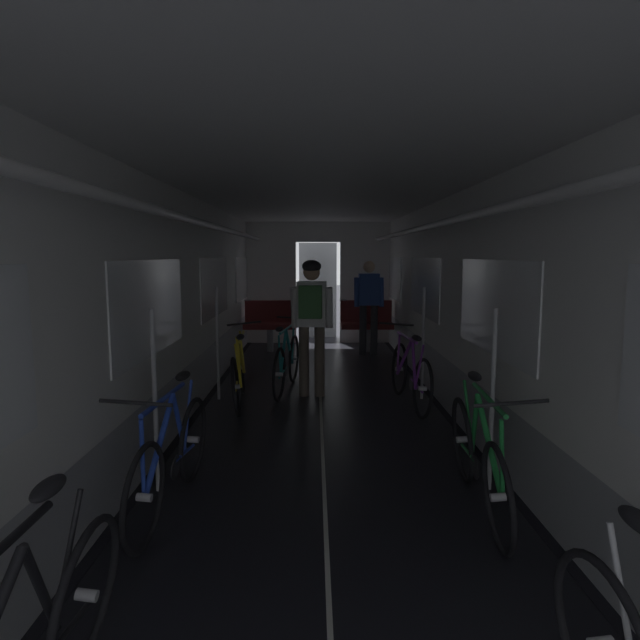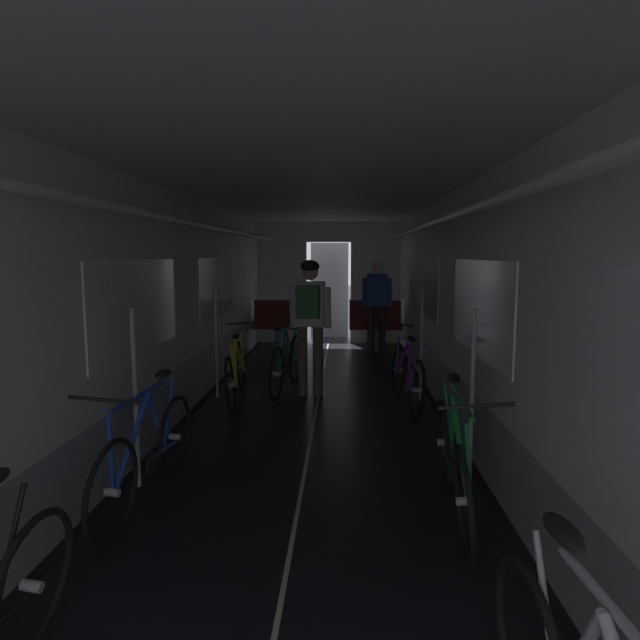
# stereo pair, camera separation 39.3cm
# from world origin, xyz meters

# --- Properties ---
(train_car_shell) EXTENTS (3.14, 12.34, 2.57)m
(train_car_shell) POSITION_xyz_m (-0.00, 3.60, 1.70)
(train_car_shell) COLOR black
(train_car_shell) RESTS_ON ground
(bench_seat_far_left) EXTENTS (0.98, 0.51, 0.95)m
(bench_seat_far_left) POSITION_xyz_m (-0.90, 8.07, 0.57)
(bench_seat_far_left) COLOR gray
(bench_seat_far_left) RESTS_ON ground
(bench_seat_far_right) EXTENTS (0.98, 0.51, 0.95)m
(bench_seat_far_right) POSITION_xyz_m (0.90, 8.07, 0.57)
(bench_seat_far_right) COLOR gray
(bench_seat_far_right) RESTS_ON ground
(bicycle_purple) EXTENTS (0.44, 1.69, 0.95)m
(bicycle_purple) POSITION_xyz_m (1.06, 4.40, 0.38)
(bicycle_purple) COLOR black
(bicycle_purple) RESTS_ON ground
(bicycle_blue) EXTENTS (0.44, 1.69, 0.94)m
(bicycle_blue) POSITION_xyz_m (-1.07, 1.79, 0.38)
(bicycle_blue) COLOR black
(bicycle_blue) RESTS_ON ground
(bicycle_green) EXTENTS (0.44, 1.69, 0.95)m
(bicycle_green) POSITION_xyz_m (1.08, 1.77, 0.38)
(bicycle_green) COLOR black
(bicycle_green) RESTS_ON ground
(bicycle_yellow) EXTENTS (0.44, 1.69, 0.95)m
(bicycle_yellow) POSITION_xyz_m (-0.99, 4.50, 0.38)
(bicycle_yellow) COLOR black
(bicycle_yellow) RESTS_ON ground
(person_cyclist_aisle) EXTENTS (0.54, 0.41, 1.73)m
(person_cyclist_aisle) POSITION_xyz_m (-0.11, 4.84, 1.07)
(person_cyclist_aisle) COLOR brown
(person_cyclist_aisle) RESTS_ON ground
(bicycle_teal_in_aisle) EXTENTS (0.44, 1.68, 0.94)m
(bicycle_teal_in_aisle) POSITION_xyz_m (-0.44, 5.10, 0.38)
(bicycle_teal_in_aisle) COLOR black
(bicycle_teal_in_aisle) RESTS_ON ground
(person_standing_near_bench) EXTENTS (0.53, 0.23, 1.69)m
(person_standing_near_bench) POSITION_xyz_m (0.90, 7.70, 0.98)
(person_standing_near_bench) COLOR #2D2D33
(person_standing_near_bench) RESTS_ON ground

